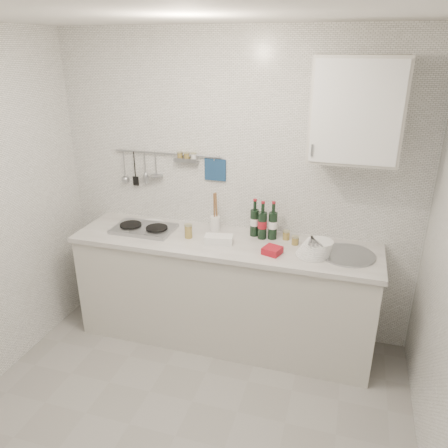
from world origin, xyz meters
name	(u,v)px	position (x,y,z in m)	size (l,w,h in m)	color
floor	(175,436)	(0.00, 0.00, 0.00)	(3.00, 3.00, 0.00)	gray
ceiling	(151,8)	(0.00, 0.00, 2.50)	(3.00, 3.00, 0.00)	silver
back_wall	(234,190)	(0.00, 1.40, 1.25)	(3.00, 0.02, 2.50)	silver
counter	(225,293)	(0.01, 1.10, 0.43)	(2.44, 0.64, 0.96)	beige
wall_rail	(165,165)	(-0.60, 1.37, 1.43)	(0.98, 0.09, 0.34)	#93969B
wall_cabinet	(357,110)	(0.90, 1.22, 1.95)	(0.60, 0.38, 0.70)	beige
plate_stack_hob	(149,226)	(-0.68, 1.17, 0.93)	(0.29, 0.29, 0.02)	#5162B9
plate_stack_sink	(316,248)	(0.72, 1.04, 0.97)	(0.27, 0.25, 0.12)	white
wine_bottles	(263,219)	(0.28, 1.25, 1.07)	(0.23, 0.11, 0.31)	black
butter_dish	(219,240)	(-0.02, 1.03, 0.95)	(0.22, 0.11, 0.07)	white
strawberry_punnet	(272,250)	(0.41, 0.97, 0.95)	(0.12, 0.12, 0.05)	red
utensil_crock	(215,221)	(-0.13, 1.27, 1.00)	(0.08, 0.08, 0.34)	white
jar_a	(215,226)	(-0.13, 1.28, 0.96)	(0.07, 0.07, 0.08)	olive
jar_b	(286,235)	(0.47, 1.26, 0.96)	(0.06, 0.06, 0.07)	olive
jar_c	(295,240)	(0.55, 1.18, 0.96)	(0.06, 0.06, 0.07)	olive
jar_d	(188,231)	(-0.29, 1.07, 0.98)	(0.06, 0.06, 0.11)	olive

